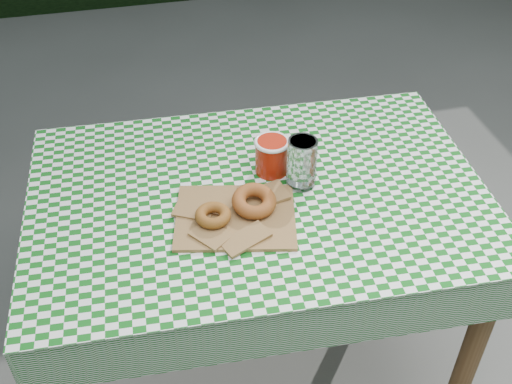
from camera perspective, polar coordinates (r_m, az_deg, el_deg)
ground at (r=2.33m, az=0.30°, el=-11.38°), size 60.00×60.00×0.00m
table at (r=1.93m, az=0.20°, el=-8.70°), size 1.23×0.85×0.75m
tablecloth at (r=1.66m, az=0.22°, el=-0.10°), size 1.25×0.87×0.01m
paper_bag at (r=1.58m, az=-1.87°, el=-2.19°), size 0.34×0.30×0.02m
bagel_front at (r=1.55m, az=-3.92°, el=-2.12°), size 0.12×0.12×0.03m
bagel_back at (r=1.58m, az=-0.18°, el=-0.83°), size 0.12×0.12×0.04m
coffee_mug at (r=1.70m, az=1.44°, el=3.27°), size 0.20×0.20×0.10m
drinking_glass at (r=1.65m, az=4.17°, el=2.64°), size 0.10×0.10×0.14m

